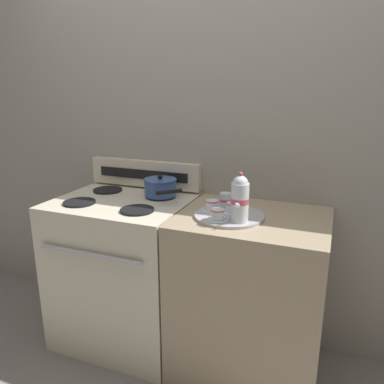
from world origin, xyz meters
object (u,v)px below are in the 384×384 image
stove (125,271)px  teapot (240,199)px  creamer_jug (226,200)px  saucepan (161,187)px  teacup_front (218,215)px  teacup_left (233,208)px  serving_tray (229,216)px  teacup_right (212,206)px

stove → teapot: (0.72, -0.13, 0.57)m
teapot → creamer_jug: 0.23m
saucepan → stove: bearing=-143.6°
teacup_front → teacup_left: bearing=72.4°
teacup_left → teacup_front: bearing=-107.6°
saucepan → serving_tray: bearing=-22.0°
creamer_jug → teacup_front: bearing=-83.6°
serving_tray → teacup_left: size_ratio=3.42×
teacup_left → creamer_jug: 0.11m
serving_tray → teapot: size_ratio=1.46×
teacup_right → creamer_jug: creamer_jug is taller
serving_tray → teacup_right: 0.11m
teapot → teacup_right: (-0.17, 0.10, -0.08)m
saucepan → teapot: size_ratio=1.15×
teacup_right → teacup_front: same height
saucepan → teapot: (0.54, -0.26, 0.06)m
serving_tray → creamer_jug: (-0.05, 0.11, 0.04)m
stove → creamer_jug: 0.78m
stove → serving_tray: (0.65, -0.05, 0.45)m
teapot → stove: bearing=170.0°
teapot → teacup_right: 0.21m
teacup_left → creamer_jug: (-0.06, 0.09, 0.01)m
stove → teacup_right: size_ratio=8.93×
teacup_left → saucepan: bearing=161.1°
stove → teapot: teapot is taller
stove → teacup_right: teacup_right is taller
stove → teacup_right: (0.55, -0.03, 0.48)m
saucepan → teacup_front: 0.52m
stove → teacup_front: size_ratio=8.93×
serving_tray → stove: bearing=175.4°
serving_tray → teacup_right: teacup_right is taller
stove → creamer_jug: creamer_jug is taller
teacup_right → creamer_jug: bearing=61.0°
saucepan → creamer_jug: saucepan is taller
stove → teacup_front: teacup_front is taller
teapot → creamer_jug: teapot is taller
stove → teacup_front: 0.80m
stove → saucepan: saucepan is taller
teapot → teacup_right: size_ratio=2.35×
teapot → saucepan: bearing=153.9°
stove → teacup_left: teacup_left is taller
teacup_front → creamer_jug: (-0.02, 0.21, 0.01)m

